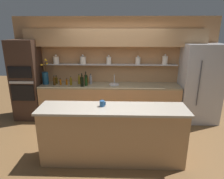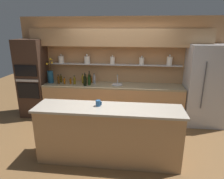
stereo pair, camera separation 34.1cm
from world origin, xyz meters
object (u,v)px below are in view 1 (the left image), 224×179
object	(u,v)px
flower_vase	(45,77)
sink_fixture	(114,84)
bottle_sauce_6	(60,82)
bottle_sauce_9	(87,80)
oven_tower	(27,80)
bottle_wine_8	(86,79)
bottle_wine_5	(82,81)
bottle_oil_7	(57,80)
bottle_spirit_0	(91,80)
bottle_sauce_3	(67,82)
bottle_wine_11	(86,81)
coffee_mug	(102,104)
bottle_oil_4	(79,80)
bottle_oil_10	(71,82)
refrigerator	(200,84)
bottle_oil_2	(82,80)
bottle_spirit_1	(54,81)

from	to	relation	value
flower_vase	sink_fixture	distance (m)	1.78
bottle_sauce_6	sink_fixture	bearing A→B (deg)	2.39
bottle_sauce_9	oven_tower	bearing A→B (deg)	-173.56
bottle_sauce_9	bottle_wine_8	bearing A→B (deg)	-97.10
bottle_wine_5	bottle_oil_7	xyz separation A→B (m)	(-0.72, 0.24, -0.04)
oven_tower	bottle_oil_7	xyz separation A→B (m)	(0.74, 0.09, -0.02)
bottle_sauce_6	bottle_wine_8	size ratio (longest dim) A/B	0.53
bottle_wine_8	sink_fixture	bearing A→B (deg)	-2.84
bottle_spirit_0	bottle_sauce_6	world-z (taller)	bottle_spirit_0
bottle_sauce_3	bottle_sauce_6	world-z (taller)	bottle_sauce_6
bottle_oil_7	bottle_wine_11	world-z (taller)	bottle_wine_11
bottle_sauce_3	bottle_sauce_9	world-z (taller)	bottle_sauce_9
sink_fixture	coffee_mug	bearing A→B (deg)	-95.66
bottle_wine_11	coffee_mug	world-z (taller)	bottle_wine_11
bottle_oil_4	bottle_oil_10	world-z (taller)	bottle_oil_4
bottle_oil_4	bottle_wine_5	world-z (taller)	bottle_wine_5
bottle_wine_11	coffee_mug	bearing A→B (deg)	-71.78
bottle_wine_8	flower_vase	bearing A→B (deg)	-178.55
bottle_wine_5	oven_tower	bearing A→B (deg)	173.96
refrigerator	coffee_mug	distance (m)	2.87
bottle_wine_5	bottle_sauce_6	bearing A→B (deg)	169.23
coffee_mug	bottle_sauce_3	bearing A→B (deg)	121.73
coffee_mug	oven_tower	bearing A→B (deg)	140.43
bottle_sauce_3	bottle_oil_10	xyz separation A→B (m)	(0.12, -0.03, 0.02)
bottle_spirit_0	bottle_sauce_3	bearing A→B (deg)	-170.28
refrigerator	oven_tower	xyz separation A→B (m)	(-4.40, 0.04, 0.04)
bottle_oil_10	bottle_oil_2	bearing A→B (deg)	33.92
refrigerator	bottle_sauce_6	bearing A→B (deg)	-179.87
bottle_oil_7	bottle_sauce_9	size ratio (longest dim) A/B	1.27
bottle_oil_7	oven_tower	bearing A→B (deg)	-173.01
bottle_spirit_0	bottle_oil_10	bearing A→B (deg)	-165.11
flower_vase	bottle_oil_2	size ratio (longest dim) A/B	2.96
bottle_oil_4	bottle_oil_2	bearing A→B (deg)	41.69
bottle_spirit_0	bottle_wine_5	size ratio (longest dim) A/B	0.80
bottle_spirit_1	bottle_wine_8	distance (m)	0.80
oven_tower	bottle_sauce_6	size ratio (longest dim) A/B	11.59
bottle_sauce_9	bottle_spirit_0	bearing A→B (deg)	-42.15
bottle_wine_11	bottle_oil_2	bearing A→B (deg)	122.44
coffee_mug	bottle_oil_2	bearing A→B (deg)	110.02
bottle_sauce_6	bottle_wine_8	bearing A→B (deg)	8.32
oven_tower	bottle_spirit_0	world-z (taller)	oven_tower
sink_fixture	bottle_oil_4	world-z (taller)	bottle_oil_4
bottle_sauce_9	bottle_oil_10	distance (m)	0.45
bottle_wine_5	bottle_wine_8	xyz separation A→B (m)	(0.07, 0.20, 0.00)
bottle_oil_7	coffee_mug	bearing A→B (deg)	-53.45
bottle_wine_11	bottle_wine_5	bearing A→B (deg)	-144.70
bottle_wine_5	flower_vase	bearing A→B (deg)	169.76
bottle_spirit_0	refrigerator	bearing A→B (deg)	-2.38
bottle_spirit_1	bottle_oil_10	bearing A→B (deg)	1.28
bottle_spirit_1	bottle_oil_7	distance (m)	0.15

